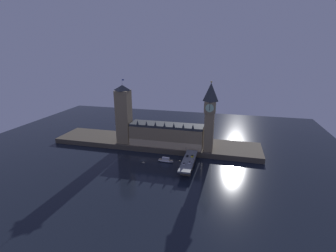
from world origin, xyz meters
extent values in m
plane|color=black|center=(0.00, 0.00, 0.00)|extent=(400.00, 400.00, 0.00)
cube|color=#4C4438|center=(0.00, 39.00, 2.61)|extent=(220.00, 42.00, 5.23)
cube|color=#8E7A56|center=(14.93, 30.45, 15.22)|extent=(74.69, 19.90, 19.99)
cube|color=#D5B989|center=(14.93, 20.38, 8.83)|extent=(74.69, 0.20, 7.19)
cube|color=#2D3338|center=(14.93, 30.45, 26.41)|extent=(74.69, 18.31, 2.40)
cone|color=#2D3338|center=(-13.08, 21.99, 29.81)|extent=(2.40, 2.40, 4.40)
cone|color=#2D3338|center=(-3.74, 21.99, 29.81)|extent=(2.40, 2.40, 4.40)
cone|color=#2D3338|center=(5.59, 21.99, 29.81)|extent=(2.40, 2.40, 4.40)
cone|color=#2D3338|center=(14.93, 21.99, 29.81)|extent=(2.40, 2.40, 4.40)
cone|color=#2D3338|center=(24.27, 21.99, 29.81)|extent=(2.40, 2.40, 4.40)
cone|color=#2D3338|center=(33.60, 21.99, 29.81)|extent=(2.40, 2.40, 4.40)
cone|color=#2D3338|center=(42.94, 21.99, 29.81)|extent=(2.40, 2.40, 4.40)
cube|color=#8E7A56|center=(57.84, 25.87, 24.37)|extent=(8.75, 8.75, 38.28)
cube|color=#8E7A56|center=(57.84, 25.87, 48.75)|extent=(10.32, 10.32, 10.48)
cylinder|color=#B7E5B7|center=(57.84, 20.59, 48.75)|extent=(7.63, 0.25, 7.63)
cylinder|color=#B7E5B7|center=(57.84, 31.16, 48.75)|extent=(7.63, 0.25, 7.63)
cylinder|color=#B7E5B7|center=(63.13, 25.87, 48.75)|extent=(0.25, 7.63, 7.63)
cylinder|color=#B7E5B7|center=(52.55, 25.87, 48.75)|extent=(0.25, 7.63, 7.63)
cube|color=black|center=(57.84, 20.40, 49.32)|extent=(0.36, 0.10, 5.72)
pyramid|color=#2D3338|center=(57.84, 25.87, 62.47)|extent=(10.32, 10.32, 16.97)
sphere|color=gold|center=(57.84, 25.87, 71.76)|extent=(1.60, 1.60, 1.60)
cube|color=#8E7A56|center=(-30.40, 28.29, 32.84)|extent=(13.59, 13.59, 55.23)
pyramid|color=#2D3338|center=(-30.40, 28.29, 63.16)|extent=(13.86, 13.86, 5.41)
cylinder|color=#99999E|center=(-30.40, 28.29, 68.86)|extent=(0.24, 0.24, 6.00)
cube|color=navy|center=(-29.30, 28.29, 70.96)|extent=(2.00, 0.08, 1.20)
cube|color=slate|center=(43.67, -5.00, 6.54)|extent=(10.10, 46.00, 1.40)
cube|color=#4C4438|center=(43.67, -18.80, 2.92)|extent=(8.58, 3.20, 5.84)
cube|color=#4C4438|center=(43.67, -9.60, 2.92)|extent=(8.58, 3.20, 5.84)
cube|color=#4C4438|center=(43.67, -0.40, 2.92)|extent=(8.58, 3.20, 5.84)
cube|color=#4C4438|center=(43.67, 8.80, 2.92)|extent=(8.58, 3.20, 5.84)
cube|color=black|center=(41.45, 1.92, 7.76)|extent=(1.80, 3.88, 0.68)
cube|color=black|center=(41.45, 1.92, 8.33)|extent=(1.47, 1.75, 0.45)
cylinder|color=black|center=(40.60, 3.12, 7.56)|extent=(0.22, 0.64, 0.64)
cylinder|color=black|center=(42.30, 3.12, 7.56)|extent=(0.22, 0.64, 0.64)
cylinder|color=black|center=(40.60, 0.72, 7.56)|extent=(0.22, 0.64, 0.64)
cylinder|color=black|center=(42.30, 0.72, 7.56)|extent=(0.22, 0.64, 0.64)
cube|color=silver|center=(41.45, -14.63, 7.77)|extent=(1.83, 4.11, 0.70)
cube|color=black|center=(41.45, -14.63, 8.34)|extent=(1.50, 1.85, 0.45)
cylinder|color=black|center=(40.58, -13.36, 7.56)|extent=(0.22, 0.64, 0.64)
cylinder|color=black|center=(42.32, -13.36, 7.56)|extent=(0.22, 0.64, 0.64)
cylinder|color=black|center=(40.58, -15.91, 7.56)|extent=(0.22, 0.64, 0.64)
cylinder|color=black|center=(42.32, -15.91, 7.56)|extent=(0.22, 0.64, 0.64)
cube|color=white|center=(45.89, -11.49, 7.83)|extent=(1.84, 3.86, 0.83)
cube|color=black|center=(45.89, -11.49, 8.47)|extent=(1.51, 1.74, 0.45)
cylinder|color=black|center=(46.77, -12.69, 7.56)|extent=(0.22, 0.64, 0.64)
cylinder|color=black|center=(45.02, -12.69, 7.56)|extent=(0.22, 0.64, 0.64)
cylinder|color=black|center=(46.77, -10.29, 7.56)|extent=(0.22, 0.64, 0.64)
cylinder|color=black|center=(45.02, -10.29, 7.56)|extent=(0.22, 0.64, 0.64)
cube|color=yellow|center=(45.89, 2.77, 7.76)|extent=(1.97, 4.38, 0.68)
cube|color=black|center=(45.89, 2.77, 8.33)|extent=(1.61, 1.97, 0.45)
cylinder|color=black|center=(46.83, 1.42, 7.56)|extent=(0.22, 0.64, 0.64)
cylinder|color=black|center=(44.96, 1.42, 7.56)|extent=(0.22, 0.64, 0.64)
cylinder|color=black|center=(46.83, 4.13, 7.56)|extent=(0.22, 0.64, 0.64)
cylinder|color=black|center=(44.96, 4.13, 7.56)|extent=(0.22, 0.64, 0.64)
cylinder|color=black|center=(39.23, -17.43, 7.68)|extent=(0.28, 0.28, 0.88)
cylinder|color=navy|center=(39.23, -17.43, 8.49)|extent=(0.38, 0.38, 0.73)
sphere|color=tan|center=(39.23, -17.43, 8.98)|extent=(0.24, 0.24, 0.24)
cylinder|color=black|center=(48.11, -4.08, 7.62)|extent=(0.28, 0.28, 0.75)
cylinder|color=#47384C|center=(48.11, -4.08, 8.31)|extent=(0.38, 0.38, 0.63)
sphere|color=tan|center=(48.11, -4.08, 8.73)|extent=(0.20, 0.20, 0.20)
cylinder|color=#2D3333|center=(38.83, -19.72, 7.49)|extent=(0.56, 0.56, 0.50)
cylinder|color=#2D3333|center=(38.83, -19.72, 10.03)|extent=(0.18, 0.18, 4.57)
sphere|color=#F9E5A3|center=(38.83, -19.72, 12.87)|extent=(0.60, 0.60, 0.60)
sphere|color=#F9E5A3|center=(38.38, -19.72, 12.52)|extent=(0.44, 0.44, 0.44)
sphere|color=#F9E5A3|center=(39.28, -19.72, 12.52)|extent=(0.44, 0.44, 0.44)
cylinder|color=#2D3333|center=(38.83, 9.72, 7.49)|extent=(0.56, 0.56, 0.50)
cylinder|color=#2D3333|center=(38.83, 9.72, 10.52)|extent=(0.18, 0.18, 5.55)
sphere|color=#F9E5A3|center=(38.83, 9.72, 13.85)|extent=(0.60, 0.60, 0.60)
sphere|color=#F9E5A3|center=(38.38, 9.72, 13.50)|extent=(0.44, 0.44, 0.44)
sphere|color=#F9E5A3|center=(39.28, 9.72, 13.50)|extent=(0.44, 0.44, 0.44)
ellipsoid|color=white|center=(21.62, 0.74, 1.18)|extent=(14.91, 4.16, 2.37)
cube|color=tan|center=(21.62, 0.74, 2.26)|extent=(13.11, 3.38, 0.24)
cube|color=silver|center=(21.62, 0.74, 3.56)|extent=(6.73, 2.49, 2.37)
camera|label=1|loc=(73.55, -197.63, 97.72)|focal=26.00mm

